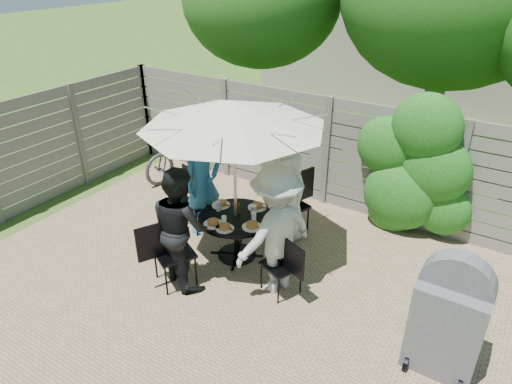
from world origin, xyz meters
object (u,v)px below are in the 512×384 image
Objects in this scene: chair_back at (289,216)px; chair_left at (200,211)px; person_back at (284,181)px; glass_left at (219,206)px; chair_right at (282,276)px; plate_left at (221,204)px; person_left at (203,183)px; glass_front at (224,221)px; chair_front at (174,265)px; person_right at (276,231)px; umbrella at (233,114)px; bbq_grill at (448,318)px; patio_table at (236,228)px; glass_right at (254,217)px; person_front at (181,227)px; plate_front at (213,223)px; coffee_cup at (253,210)px; plate_right at (252,226)px; bicycle at (186,152)px; plate_extra at (225,227)px; plate_back at (257,206)px; syrup_jug at (236,208)px.

chair_back is 1.06× the size of chair_left.
glass_left is (-0.56, -0.79, -0.20)m from person_back.
chair_right reaches higher than plate_left.
person_left is 11.63× the size of glass_front.
person_right reaches higher than chair_front.
umbrella reaches higher than chair_back.
patio_table is at bearing 170.96° from bbq_grill.
bbq_grill is at bearing -9.81° from glass_right.
person_front is 0.97m from glass_right.
plate_front is at bearing -156.23° from glass_front.
person_right is 6.45× the size of plate_left.
coffee_cup is (0.45, 0.18, -0.01)m from glass_left.
chair_left is at bearing 160.04° from patio_table.
person_right is at bearing -32.93° from chair_front.
umbrella reaches higher than person_front.
plate_left is at bearing 160.02° from umbrella.
patio_table is 9.14× the size of glass_right.
glass_left is (-0.62, 0.11, 0.05)m from plate_right.
bicycle reaches higher than glass_left.
glass_left is 0.48m from coffee_cup.
chair_front is 0.69× the size of bbq_grill.
person_back is 1.91m from chair_front.
chair_front is (-0.33, -0.91, -1.79)m from umbrella.
chair_back reaches higher than plate_extra.
bbq_grill is (3.11, 0.35, -0.18)m from person_front.
glass_right is at bearing 40.84° from plate_front.
person_front is (-0.28, -0.78, -1.28)m from umbrella.
bbq_grill is (2.49, -0.31, -0.06)m from plate_right.
umbrella reaches higher than plate_back.
person_front is at bearing -40.07° from bicycle.
person_left reaches higher than plate_extra.
umbrella is 2.04m from chair_left.
bicycle is at bearing 140.52° from glass_left.
syrup_jug is at bearing -120.93° from plate_back.
person_left is at bearing 149.60° from glass_left.
chair_front is at bearing -110.11° from umbrella.
umbrella reaches higher than plate_extra.
umbrella is 1.38m from coffee_cup.
umbrella is 1.34m from syrup_jug.
coffee_cup is at bearing -74.44° from plate_back.
person_left is 6.26× the size of plate_front.
chair_right is 1.01m from glass_front.
glass_left is at bearing -157.88° from coffee_cup.
chair_front is 0.56× the size of person_right.
person_right is 0.92m from plate_back.
person_back is 0.53m from plate_back.
person_back is 7.09× the size of plate_left.
person_front is (0.05, 0.13, 0.51)m from chair_front.
chair_front reaches higher than plate_right.
patio_table is at bearing 92.02° from glass_front.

